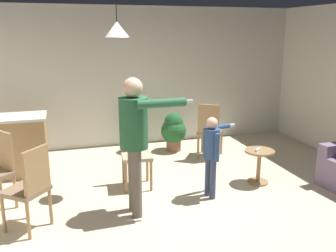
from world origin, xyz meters
TOP-DOWN VIEW (x-y plane):
  - ground at (0.00, 0.00)m, footprint 7.68×7.68m
  - wall_back at (0.00, 3.20)m, footprint 6.40×0.10m
  - kitchen_counter at (-2.45, 2.07)m, footprint 1.26×0.66m
  - side_table_by_couch at (1.19, 0.64)m, footprint 0.44×0.44m
  - person_adult at (-0.76, 0.23)m, footprint 0.85×0.50m
  - person_child at (0.31, 0.40)m, footprint 0.56×0.40m
  - dining_chair_by_counter at (-0.58, 1.09)m, footprint 0.45×0.45m
  - dining_chair_centre_back at (0.93, 1.92)m, footprint 0.58×0.58m
  - dining_chair_spare at (-1.99, 0.17)m, footprint 0.59×0.59m
  - potted_plant_corner at (0.44, 2.50)m, footprint 0.48×0.48m
  - potted_plant_by_wall at (-0.25, 2.65)m, footprint 0.43×0.43m
  - spare_remote_on_table at (1.15, 0.61)m, footprint 0.13×0.10m
  - ceiling_light_pendant at (-0.82, 0.97)m, footprint 0.32×0.32m

SIDE VIEW (x-z plane):
  - ground at x=0.00m, z-range 0.00..0.00m
  - side_table_by_couch at x=1.19m, z-range 0.07..0.59m
  - potted_plant_by_wall at x=-0.25m, z-range 0.03..0.69m
  - potted_plant_corner at x=0.44m, z-range 0.04..0.78m
  - kitchen_counter at x=-2.45m, z-range 0.00..0.95m
  - spare_remote_on_table at x=1.15m, z-range 0.52..0.56m
  - dining_chair_by_counter at x=-0.58m, z-range 0.05..1.05m
  - dining_chair_centre_back at x=0.93m, z-range 0.05..1.05m
  - dining_chair_spare at x=-1.99m, z-range 0.05..1.05m
  - person_child at x=0.31m, z-range 0.14..1.27m
  - person_adult at x=-0.76m, z-range 0.21..1.92m
  - wall_back at x=0.00m, z-range 0.00..2.70m
  - ceiling_light_pendant at x=-0.82m, z-range 1.98..2.53m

